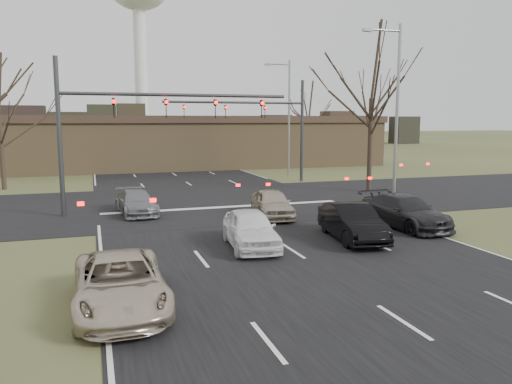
# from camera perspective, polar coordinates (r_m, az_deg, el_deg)

# --- Properties ---
(ground) EXTENTS (360.00, 360.00, 0.00)m
(ground) POSITION_cam_1_polar(r_m,az_deg,el_deg) (16.26, 8.33, -9.34)
(ground) COLOR #3E4525
(ground) RESTS_ON ground
(road_main) EXTENTS (14.00, 300.00, 0.02)m
(road_main) POSITION_cam_1_polar(r_m,az_deg,el_deg) (74.33, -12.85, 4.26)
(road_main) COLOR black
(road_main) RESTS_ON ground
(road_cross) EXTENTS (200.00, 14.00, 0.02)m
(road_cross) POSITION_cam_1_polar(r_m,az_deg,el_deg) (30.08, -4.53, -1.12)
(road_cross) COLOR black
(road_cross) RESTS_ON ground
(building) EXTENTS (42.40, 10.40, 5.30)m
(building) POSITION_cam_1_polar(r_m,az_deg,el_deg) (52.66, -8.44, 5.72)
(building) COLOR olive
(building) RESTS_ON ground
(mast_arm_near) EXTENTS (12.12, 0.24, 8.00)m
(mast_arm_near) POSITION_cam_1_polar(r_m,az_deg,el_deg) (26.90, -14.62, 8.37)
(mast_arm_near) COLOR #383A3D
(mast_arm_near) RESTS_ON ground
(mast_arm_far) EXTENTS (11.12, 0.24, 8.00)m
(mast_arm_far) POSITION_cam_1_polar(r_m,az_deg,el_deg) (39.13, 1.46, 8.42)
(mast_arm_far) COLOR #383A3D
(mast_arm_far) RESTS_ON ground
(streetlight_right_near) EXTENTS (2.34, 0.25, 10.00)m
(streetlight_right_near) POSITION_cam_1_polar(r_m,az_deg,el_deg) (28.63, 15.54, 9.34)
(streetlight_right_near) COLOR gray
(streetlight_right_near) RESTS_ON ground
(streetlight_right_far) EXTENTS (2.34, 0.25, 10.00)m
(streetlight_right_far) POSITION_cam_1_polar(r_m,az_deg,el_deg) (43.99, 3.58, 9.13)
(streetlight_right_far) COLOR gray
(streetlight_right_far) RESTS_ON ground
(tree_right_near) EXTENTS (6.90, 6.90, 11.50)m
(tree_right_near) POSITION_cam_1_polar(r_m,az_deg,el_deg) (35.08, 13.20, 14.58)
(tree_right_near) COLOR black
(tree_right_near) RESTS_ON ground
(tree_right_far) EXTENTS (5.40, 5.40, 9.00)m
(tree_right_far) POSITION_cam_1_polar(r_m,az_deg,el_deg) (53.61, 6.09, 10.40)
(tree_right_far) COLOR black
(tree_right_far) RESTS_ON ground
(car_silver_suv) EXTENTS (2.32, 5.01, 1.39)m
(car_silver_suv) POSITION_cam_1_polar(r_m,az_deg,el_deg) (13.61, -15.27, -10.00)
(car_silver_suv) COLOR #C2B49D
(car_silver_suv) RESTS_ON ground
(car_white_sedan) EXTENTS (2.17, 4.48, 1.48)m
(car_white_sedan) POSITION_cam_1_polar(r_m,az_deg,el_deg) (19.25, -0.64, -4.22)
(car_white_sedan) COLOR white
(car_white_sedan) RESTS_ON ground
(car_black_hatch) EXTENTS (2.17, 4.67, 1.48)m
(car_black_hatch) POSITION_cam_1_polar(r_m,az_deg,el_deg) (20.81, 10.94, -3.41)
(car_black_hatch) COLOR black
(car_black_hatch) RESTS_ON ground
(car_charcoal_sedan) EXTENTS (2.40, 5.20, 1.47)m
(car_charcoal_sedan) POSITION_cam_1_polar(r_m,az_deg,el_deg) (23.82, 16.66, -2.15)
(car_charcoal_sedan) COLOR black
(car_charcoal_sedan) RESTS_ON ground
(car_grey_ahead) EXTENTS (2.12, 4.44, 1.25)m
(car_grey_ahead) POSITION_cam_1_polar(r_m,az_deg,el_deg) (26.76, -13.52, -1.16)
(car_grey_ahead) COLOR gray
(car_grey_ahead) RESTS_ON ground
(car_silver_ahead) EXTENTS (2.22, 4.38, 1.43)m
(car_silver_ahead) POSITION_cam_1_polar(r_m,az_deg,el_deg) (25.13, 1.84, -1.33)
(car_silver_ahead) COLOR #B3A791
(car_silver_ahead) RESTS_ON ground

